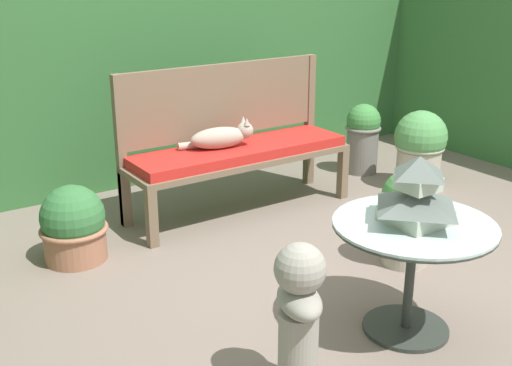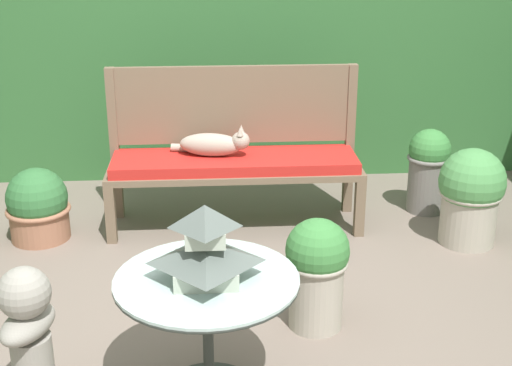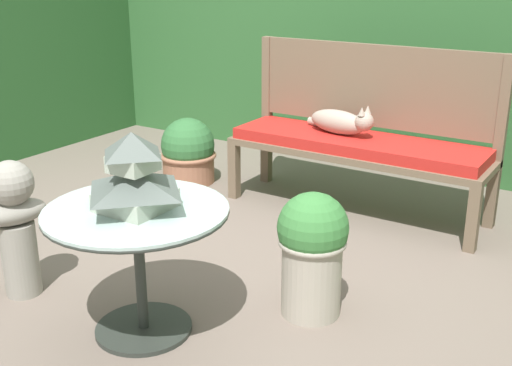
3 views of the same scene
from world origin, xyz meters
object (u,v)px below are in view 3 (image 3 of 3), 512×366
(pagoda_birdhouse, at_px, (134,177))
(garden_bust, at_px, (15,220))
(garden_bench, at_px, (357,149))
(potted_plant_table_far, at_px, (188,153))
(patio_table, at_px, (138,236))
(cat, at_px, (341,122))
(potted_plant_bench_right, at_px, (312,250))

(pagoda_birdhouse, height_order, garden_bust, pagoda_birdhouse)
(garden_bench, bearing_deg, potted_plant_table_far, -174.85)
(patio_table, relative_size, potted_plant_table_far, 1.62)
(pagoda_birdhouse, relative_size, garden_bust, 0.52)
(cat, height_order, pagoda_birdhouse, pagoda_birdhouse)
(patio_table, distance_m, potted_plant_table_far, 1.91)
(patio_table, distance_m, pagoda_birdhouse, 0.25)
(cat, xyz_separation_m, potted_plant_table_far, (-1.08, -0.13, -0.33))
(garden_bench, height_order, cat, cat)
(potted_plant_table_far, bearing_deg, pagoda_birdhouse, -57.39)
(garden_bust, xyz_separation_m, potted_plant_bench_right, (1.20, 0.56, -0.06))
(cat, bearing_deg, patio_table, -81.53)
(garden_bust, relative_size, potted_plant_bench_right, 1.16)
(potted_plant_table_far, relative_size, potted_plant_bench_right, 0.81)
(garden_bust, distance_m, potted_plant_bench_right, 1.33)
(garden_bust, bearing_deg, potted_plant_bench_right, -44.77)
(pagoda_birdhouse, xyz_separation_m, potted_plant_bench_right, (0.52, 0.50, -0.38))
(garden_bench, distance_m, patio_table, 1.72)
(pagoda_birdhouse, bearing_deg, potted_plant_table_far, 122.61)
(patio_table, distance_m, garden_bust, 0.69)
(cat, bearing_deg, potted_plant_bench_right, -59.19)
(garden_bench, distance_m, cat, 0.19)
(cat, xyz_separation_m, patio_table, (-0.05, -1.74, -0.11))
(pagoda_birdhouse, distance_m, garden_bust, 0.76)
(patio_table, bearing_deg, cat, 88.26)
(garden_bench, relative_size, potted_plant_table_far, 3.50)
(garden_bench, height_order, potted_plant_table_far, garden_bench)
(garden_bench, distance_m, potted_plant_bench_right, 1.26)
(garden_bench, relative_size, garden_bust, 2.46)
(patio_table, height_order, garden_bust, garden_bust)
(cat, bearing_deg, garden_bench, -1.20)
(potted_plant_table_far, distance_m, potted_plant_bench_right, 1.89)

